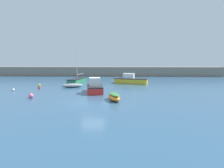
{
  "coord_description": "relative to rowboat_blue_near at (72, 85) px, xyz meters",
  "views": [
    {
      "loc": [
        2.69,
        -18.52,
        4.57
      ],
      "look_at": [
        1.78,
        9.22,
        0.76
      ],
      "focal_mm": 28.0,
      "sensor_mm": 36.0,
      "label": 1
    }
  ],
  "objects": [
    {
      "name": "rowboat_with_red_cover",
      "position": [
        7.21,
        -9.23,
        0.08
      ],
      "size": [
        1.92,
        3.14,
        0.84
      ],
      "rotation": [
        0.0,
        0.0,
        1.87
      ],
      "color": "orange",
      "rests_on": "ground_plane"
    },
    {
      "name": "sailboat_tall_mast",
      "position": [
        -0.48,
        5.63,
        0.16
      ],
      "size": [
        2.77,
        6.47,
        6.16
      ],
      "rotation": [
        0.0,
        0.0,
        4.55
      ],
      "color": "#287A4C",
      "rests_on": "ground_plane"
    },
    {
      "name": "mooring_buoy_red",
      "position": [
        -5.01,
        -1.48,
        -0.16
      ],
      "size": [
        0.36,
        0.36,
        0.36
      ],
      "primitive_type": "sphere",
      "color": "red",
      "rests_on": "ground_plane"
    },
    {
      "name": "harbor_breakwater",
      "position": [
        4.93,
        21.76,
        0.98
      ],
      "size": [
        64.62,
        3.2,
        2.63
      ],
      "primitive_type": "cube",
      "color": "gray",
      "rests_on": "ground_plane"
    },
    {
      "name": "mooring_buoy_white",
      "position": [
        -7.94,
        -3.64,
        -0.15
      ],
      "size": [
        0.37,
        0.37,
        0.37
      ],
      "primitive_type": "sphere",
      "color": "white",
      "rests_on": "ground_plane"
    },
    {
      "name": "cabin_cruiser_white",
      "position": [
        4.37,
        -4.41,
        0.42
      ],
      "size": [
        2.87,
        4.8,
        2.14
      ],
      "rotation": [
        0.0,
        0.0,
        1.74
      ],
      "color": "red",
      "rests_on": "ground_plane"
    },
    {
      "name": "ground_plane",
      "position": [
        4.93,
        -10.27,
        -0.44
      ],
      "size": [
        120.0,
        120.0,
        0.2
      ],
      "primitive_type": "cube",
      "color": "#2D5170"
    },
    {
      "name": "mooring_buoy_pink",
      "position": [
        -2.87,
        -8.41,
        -0.05
      ],
      "size": [
        0.57,
        0.57,
        0.57
      ],
      "primitive_type": "sphere",
      "color": "#EA668C",
      "rests_on": "ground_plane"
    },
    {
      "name": "motorboat_grey_hull",
      "position": [
        10.17,
        5.46,
        0.36
      ],
      "size": [
        6.76,
        3.87,
        1.96
      ],
      "rotation": [
        0.0,
        0.0,
        6.01
      ],
      "color": "yellow",
      "rests_on": "ground_plane"
    },
    {
      "name": "rowboat_blue_near",
      "position": [
        0.0,
        0.0,
        0.0
      ],
      "size": [
        3.64,
        2.05,
        0.68
      ],
      "rotation": [
        0.0,
        0.0,
        3.42
      ],
      "color": "gray",
      "rests_on": "ground_plane"
    },
    {
      "name": "mooring_buoy_yellow",
      "position": [
        -6.2,
        1.19,
        -0.13
      ],
      "size": [
        0.42,
        0.42,
        0.42
      ],
      "primitive_type": "sphere",
      "color": "yellow",
      "rests_on": "ground_plane"
    }
  ]
}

